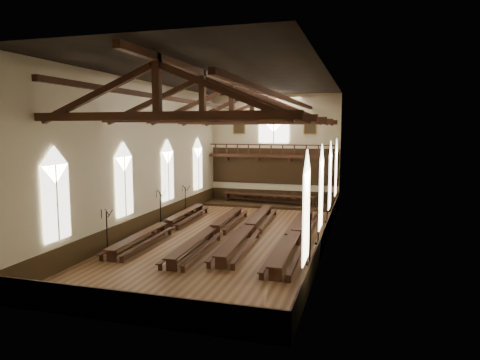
{
  "coord_description": "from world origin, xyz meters",
  "views": [
    {
      "loc": [
        8.04,
        -25.73,
        6.9
      ],
      "look_at": [
        0.1,
        1.5,
        3.48
      ],
      "focal_mm": 32.0,
      "sensor_mm": 36.0,
      "label": 1
    }
  ],
  "objects_px": {
    "refectory_row_d": "(296,234)",
    "candelabrum_left_near": "(107,240)",
    "refectory_row_a": "(165,224)",
    "high_table": "(268,196)",
    "candelabrum_right_mid": "(318,231)",
    "candelabrum_right_far": "(327,213)",
    "dais": "(267,204)",
    "candelabrum_left_far": "(185,206)",
    "refectory_row_b": "(212,229)",
    "candelabrum_right_near": "(310,248)",
    "refectory_row_c": "(249,227)",
    "candelabrum_left_mid": "(161,216)"
  },
  "relations": [
    {
      "from": "dais",
      "to": "candelabrum_left_far",
      "type": "distance_m",
      "value": 8.13
    },
    {
      "from": "candelabrum_right_near",
      "to": "candelabrum_left_far",
      "type": "bearing_deg",
      "value": 138.5
    },
    {
      "from": "candelabrum_right_far",
      "to": "candelabrum_left_near",
      "type": "bearing_deg",
      "value": -134.5
    },
    {
      "from": "dais",
      "to": "high_table",
      "type": "height_order",
      "value": "high_table"
    },
    {
      "from": "refectory_row_b",
      "to": "high_table",
      "type": "distance_m",
      "value": 12.12
    },
    {
      "from": "dais",
      "to": "candelabrum_right_near",
      "type": "bearing_deg",
      "value": -70.13
    },
    {
      "from": "candelabrum_right_far",
      "to": "refectory_row_d",
      "type": "bearing_deg",
      "value": -102.17
    },
    {
      "from": "refectory_row_a",
      "to": "high_table",
      "type": "distance_m",
      "value": 12.42
    },
    {
      "from": "candelabrum_right_far",
      "to": "candelabrum_left_mid",
      "type": "bearing_deg",
      "value": -156.62
    },
    {
      "from": "refectory_row_d",
      "to": "candelabrum_left_mid",
      "type": "distance_m",
      "value": 9.87
    },
    {
      "from": "refectory_row_c",
      "to": "refectory_row_d",
      "type": "distance_m",
      "value": 3.26
    },
    {
      "from": "refectory_row_b",
      "to": "candelabrum_left_far",
      "type": "bearing_deg",
      "value": 126.67
    },
    {
      "from": "candelabrum_right_mid",
      "to": "candelabrum_right_far",
      "type": "xyz_separation_m",
      "value": [
        0.0,
        6.19,
        -0.1
      ]
    },
    {
      "from": "candelabrum_left_mid",
      "to": "candelabrum_right_near",
      "type": "height_order",
      "value": "candelabrum_right_near"
    },
    {
      "from": "dais",
      "to": "candelabrum_right_far",
      "type": "distance_m",
      "value": 8.07
    },
    {
      "from": "dais",
      "to": "refectory_row_a",
      "type": "bearing_deg",
      "value": -111.0
    },
    {
      "from": "refectory_row_a",
      "to": "refectory_row_d",
      "type": "distance_m",
      "value": 8.87
    },
    {
      "from": "candelabrum_left_far",
      "to": "candelabrum_right_far",
      "type": "bearing_deg",
      "value": 2.37
    },
    {
      "from": "refectory_row_d",
      "to": "candelabrum_left_near",
      "type": "bearing_deg",
      "value": -152.42
    },
    {
      "from": "dais",
      "to": "candelabrum_right_near",
      "type": "distance_m",
      "value": 16.94
    },
    {
      "from": "refectory_row_c",
      "to": "high_table",
      "type": "height_order",
      "value": "high_table"
    },
    {
      "from": "refectory_row_c",
      "to": "high_table",
      "type": "bearing_deg",
      "value": 96.52
    },
    {
      "from": "refectory_row_d",
      "to": "candelabrum_left_far",
      "type": "height_order",
      "value": "candelabrum_left_far"
    },
    {
      "from": "candelabrum_left_near",
      "to": "candelabrum_right_near",
      "type": "height_order",
      "value": "candelabrum_right_near"
    },
    {
      "from": "candelabrum_right_mid",
      "to": "refectory_row_b",
      "type": "bearing_deg",
      "value": -177.75
    },
    {
      "from": "refectory_row_d",
      "to": "candelabrum_right_near",
      "type": "xyz_separation_m",
      "value": [
        1.34,
        -4.09,
        0.31
      ]
    },
    {
      "from": "refectory_row_a",
      "to": "candelabrum_left_near",
      "type": "relative_size",
      "value": 5.7
    },
    {
      "from": "refectory_row_a",
      "to": "candelabrum_right_far",
      "type": "bearing_deg",
      "value": 30.28
    },
    {
      "from": "refectory_row_d",
      "to": "candelabrum_left_near",
      "type": "xyz_separation_m",
      "value": [
        -9.76,
        -5.1,
        0.2
      ]
    },
    {
      "from": "candelabrum_right_near",
      "to": "high_table",
      "type": "bearing_deg",
      "value": 109.87
    },
    {
      "from": "candelabrum_left_near",
      "to": "high_table",
      "type": "bearing_deg",
      "value": 72.46
    },
    {
      "from": "refectory_row_d",
      "to": "candelabrum_left_near",
      "type": "relative_size",
      "value": 5.83
    },
    {
      "from": "refectory_row_b",
      "to": "candelabrum_left_near",
      "type": "xyz_separation_m",
      "value": [
        -4.46,
        -4.84,
        0.24
      ]
    },
    {
      "from": "refectory_row_b",
      "to": "high_table",
      "type": "xyz_separation_m",
      "value": [
        0.89,
        12.09,
        0.37
      ]
    },
    {
      "from": "candelabrum_right_mid",
      "to": "candelabrum_right_near",
      "type": "bearing_deg",
      "value": -90.0
    },
    {
      "from": "candelabrum_left_mid",
      "to": "candelabrum_left_far",
      "type": "xyz_separation_m",
      "value": [
        0.0,
        4.34,
        -0.07
      ]
    },
    {
      "from": "high_table",
      "to": "refectory_row_b",
      "type": "bearing_deg",
      "value": -94.2
    },
    {
      "from": "refectory_row_c",
      "to": "candelabrum_right_mid",
      "type": "height_order",
      "value": "candelabrum_right_mid"
    },
    {
      "from": "candelabrum_left_far",
      "to": "candelabrum_right_mid",
      "type": "bearing_deg",
      "value": -27.32
    },
    {
      "from": "candelabrum_left_near",
      "to": "candelabrum_right_mid",
      "type": "distance_m",
      "value": 12.22
    },
    {
      "from": "refectory_row_d",
      "to": "dais",
      "type": "height_order",
      "value": "refectory_row_d"
    },
    {
      "from": "candelabrum_left_mid",
      "to": "high_table",
      "type": "bearing_deg",
      "value": 62.85
    },
    {
      "from": "refectory_row_c",
      "to": "dais",
      "type": "distance_m",
      "value": 11.08
    },
    {
      "from": "refectory_row_c",
      "to": "high_table",
      "type": "xyz_separation_m",
      "value": [
        -1.26,
        11.0,
        0.34
      ]
    },
    {
      "from": "refectory_row_c",
      "to": "candelabrum_left_far",
      "type": "height_order",
      "value": "candelabrum_left_far"
    },
    {
      "from": "refectory_row_d",
      "to": "refectory_row_a",
      "type": "bearing_deg",
      "value": 178.46
    },
    {
      "from": "candelabrum_right_near",
      "to": "candelabrum_right_far",
      "type": "bearing_deg",
      "value": 90.0
    },
    {
      "from": "candelabrum_right_mid",
      "to": "refectory_row_c",
      "type": "bearing_deg",
      "value": 169.58
    },
    {
      "from": "refectory_row_c",
      "to": "candelabrum_left_near",
      "type": "height_order",
      "value": "candelabrum_left_near"
    },
    {
      "from": "refectory_row_d",
      "to": "candelabrum_right_far",
      "type": "bearing_deg",
      "value": 77.83
    }
  ]
}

